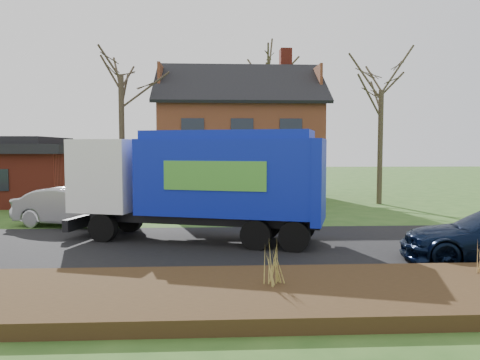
{
  "coord_description": "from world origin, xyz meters",
  "views": [
    {
      "loc": [
        0.58,
        -14.53,
        3.12
      ],
      "look_at": [
        1.48,
        2.5,
        1.93
      ],
      "focal_mm": 35.0,
      "sensor_mm": 36.0,
      "label": 1
    }
  ],
  "objects": [
    {
      "name": "ground",
      "position": [
        0.0,
        0.0,
        0.0
      ],
      "size": [
        120.0,
        120.0,
        0.0
      ],
      "primitive_type": "plane",
      "color": "#294F1A",
      "rests_on": "ground"
    },
    {
      "name": "road",
      "position": [
        0.0,
        0.0,
        0.01
      ],
      "size": [
        80.0,
        7.0,
        0.02
      ],
      "primitive_type": "cube",
      "color": "black",
      "rests_on": "ground"
    },
    {
      "name": "mulch_verge",
      "position": [
        0.0,
        -5.3,
        0.15
      ],
      "size": [
        80.0,
        3.5,
        0.3
      ],
      "primitive_type": "cube",
      "color": "black",
      "rests_on": "ground"
    },
    {
      "name": "main_house",
      "position": [
        1.49,
        13.91,
        4.03
      ],
      "size": [
        12.95,
        8.95,
        9.26
      ],
      "color": "beige",
      "rests_on": "ground"
    },
    {
      "name": "garbage_truck",
      "position": [
        0.13,
        0.96,
        2.11
      ],
      "size": [
        8.83,
        4.65,
        3.66
      ],
      "rotation": [
        0.0,
        0.0,
        -0.29
      ],
      "color": "black",
      "rests_on": "ground"
    },
    {
      "name": "silver_sedan",
      "position": [
        -5.03,
        4.16,
        0.77
      ],
      "size": [
        4.94,
        2.9,
        1.54
      ],
      "primitive_type": "imported",
      "rotation": [
        0.0,
        0.0,
        1.28
      ],
      "color": "#989A9F",
      "rests_on": "ground"
    },
    {
      "name": "tree_front_west",
      "position": [
        -4.26,
        10.11,
        7.86
      ],
      "size": [
        3.21,
        3.21,
        9.54
      ],
      "color": "#3D3225",
      "rests_on": "ground"
    },
    {
      "name": "tree_front_east",
      "position": [
        9.64,
        10.76,
        7.25
      ],
      "size": [
        3.21,
        3.21,
        8.92
      ],
      "color": "#403726",
      "rests_on": "ground"
    },
    {
      "name": "tree_back",
      "position": [
        4.66,
        21.87,
        10.92
      ],
      "size": [
        4.14,
        4.14,
        13.1
      ],
      "color": "#3E3425",
      "rests_on": "ground"
    },
    {
      "name": "grass_clump_mid",
      "position": [
        1.75,
        -5.06,
        0.76
      ],
      "size": [
        0.33,
        0.27,
        0.93
      ],
      "color": "#A79749",
      "rests_on": "mulch_verge"
    }
  ]
}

